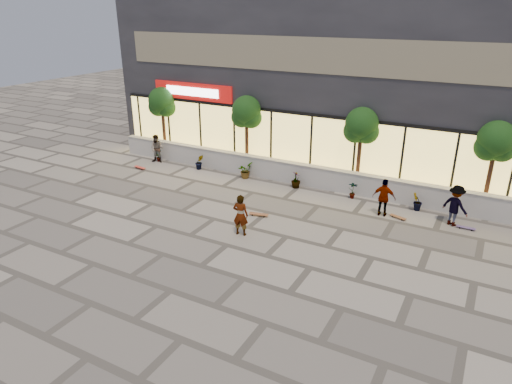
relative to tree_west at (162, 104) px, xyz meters
The scene contains 21 objects.
ground 12.21m from the tree_west, 40.55° to the right, with size 80.00×80.00×0.00m, color #A69D8F.
planter_wall 9.36m from the tree_west, ahead, with size 22.00×0.42×1.04m.
retail_building 10.27m from the tree_west, 28.00° to the left, with size 24.00×9.17×8.50m.
shrub_a 2.91m from the tree_west, 68.20° to the right, with size 0.43×0.29×0.81m, color #193E13.
shrub_b 4.37m from the tree_west, 20.75° to the right, with size 0.45×0.36×0.81m, color #193E13.
shrub_c 6.74m from the tree_west, 11.58° to the right, with size 0.73×0.63×0.81m, color #193E13.
shrub_d 9.35m from the tree_west, ahead, with size 0.45×0.45×0.81m, color #193E13.
shrub_e 12.05m from the tree_west, ahead, with size 0.43×0.29×0.81m, color #193E13.
shrub_f 14.78m from the tree_west, ahead, with size 0.45×0.36×0.81m, color #193E13.
tree_west is the anchor object (origin of this frame).
tree_midwest 5.50m from the tree_west, ahead, with size 1.60×1.50×3.92m.
tree_mideast 11.50m from the tree_west, ahead, with size 1.60×1.50×3.92m.
tree_east 17.00m from the tree_west, ahead, with size 1.60×1.50×3.92m.
skater_center 11.46m from the tree_west, 36.66° to the right, with size 0.60×0.39×1.63m, color white.
skater_left 2.67m from the tree_west, 67.52° to the right, with size 0.76×0.59×1.57m, color tan.
skater_right_near 13.75m from the tree_west, 10.34° to the right, with size 0.94×0.39×1.61m, color silver.
skater_right_far 16.30m from the tree_west, ahead, with size 1.08×0.62×1.68m, color maroon.
skateboard_center 10.54m from the tree_west, 29.16° to the right, with size 0.84×0.37×0.10m.
skateboard_left 4.01m from the tree_west, 80.99° to the right, with size 0.79×0.31×0.09m.
skateboard_right_near 14.50m from the tree_west, ahead, with size 0.72×0.40×0.08m.
skateboard_right_far 16.95m from the tree_west, ahead, with size 0.71×0.19×0.09m.
Camera 1 is at (7.92, -12.40, 8.09)m, focal length 32.00 mm.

